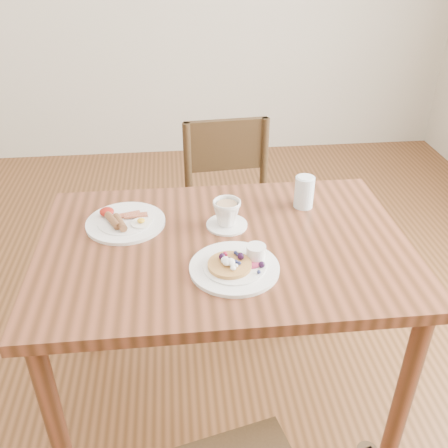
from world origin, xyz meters
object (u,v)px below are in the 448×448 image
object	(u,v)px
pancake_plate	(236,265)
teacup_saucer	(227,214)
breakfast_plate	(124,221)
dining_table	(224,267)
chair_far	(231,210)
water_glass	(304,192)

from	to	relation	value
pancake_plate	teacup_saucer	distance (m)	0.25
breakfast_plate	teacup_saucer	distance (m)	0.35
dining_table	chair_far	distance (m)	0.67
dining_table	breakfast_plate	world-z (taller)	breakfast_plate
dining_table	teacup_saucer	xyz separation A→B (m)	(0.02, 0.10, 0.14)
pancake_plate	water_glass	xyz separation A→B (m)	(0.29, 0.35, 0.04)
breakfast_plate	water_glass	bearing A→B (deg)	5.32
breakfast_plate	teacup_saucer	bearing A→B (deg)	-7.54
pancake_plate	water_glass	distance (m)	0.46
dining_table	breakfast_plate	xyz separation A→B (m)	(-0.33, 0.15, 0.11)
dining_table	chair_far	size ratio (longest dim) A/B	1.36
dining_table	breakfast_plate	distance (m)	0.38
breakfast_plate	chair_far	bearing A→B (deg)	49.16
teacup_saucer	water_glass	xyz separation A→B (m)	(0.29, 0.11, 0.01)
teacup_saucer	water_glass	size ratio (longest dim) A/B	1.21
teacup_saucer	breakfast_plate	bearing A→B (deg)	172.46
breakfast_plate	dining_table	bearing A→B (deg)	-24.06
chair_far	breakfast_plate	world-z (taller)	chair_far
pancake_plate	water_glass	world-z (taller)	water_glass
water_glass	pancake_plate	bearing A→B (deg)	-129.57
water_glass	teacup_saucer	bearing A→B (deg)	-160.05
chair_far	pancake_plate	xyz separation A→B (m)	(-0.08, -0.79, 0.27)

